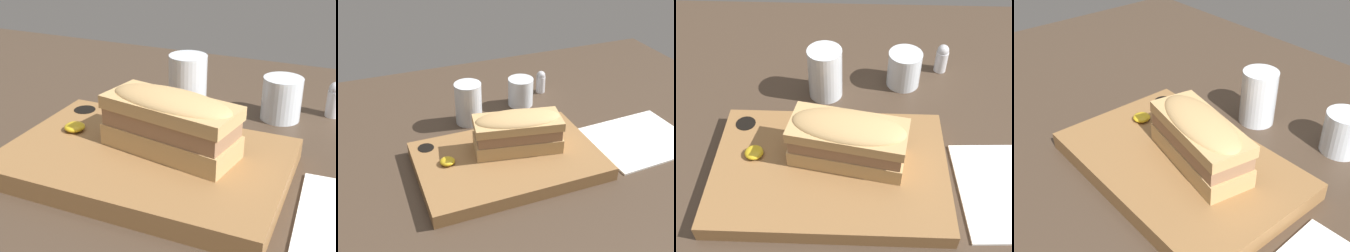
# 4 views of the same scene
# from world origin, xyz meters

# --- Properties ---
(dining_table) EXTENTS (1.43, 1.05, 0.02)m
(dining_table) POSITION_xyz_m (0.00, 0.00, 0.01)
(dining_table) COLOR #423326
(dining_table) RESTS_ON ground
(serving_board) EXTENTS (0.36, 0.24, 0.03)m
(serving_board) POSITION_xyz_m (0.02, -0.02, 0.03)
(serving_board) COLOR olive
(serving_board) RESTS_ON dining_table
(sandwich) EXTENTS (0.19, 0.10, 0.08)m
(sandwich) POSITION_xyz_m (0.05, -0.00, 0.09)
(sandwich) COLOR tan
(sandwich) RESTS_ON serving_board
(mustard_dollop) EXTENTS (0.03, 0.03, 0.01)m
(mustard_dollop) POSITION_xyz_m (-0.10, 0.00, 0.05)
(mustard_dollop) COLOR gold
(mustard_dollop) RESTS_ON serving_board
(water_glass) EXTENTS (0.06, 0.06, 0.10)m
(water_glass) POSITION_xyz_m (-0.00, 0.18, 0.06)
(water_glass) COLOR silver
(water_glass) RESTS_ON dining_table
(wine_glass) EXTENTS (0.06, 0.06, 0.07)m
(wine_glass) POSITION_xyz_m (0.15, 0.22, 0.05)
(wine_glass) COLOR silver
(wine_glass) RESTS_ON dining_table
(salt_shaker) EXTENTS (0.02, 0.02, 0.06)m
(salt_shaker) POSITION_xyz_m (0.23, 0.26, 0.05)
(salt_shaker) COLOR silver
(salt_shaker) RESTS_ON dining_table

